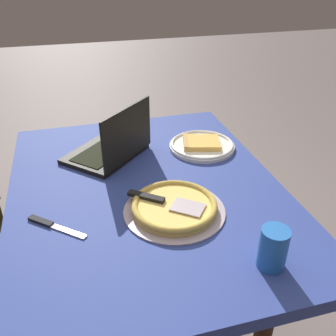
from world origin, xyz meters
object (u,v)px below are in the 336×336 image
at_px(pizza_tray, 174,207).
at_px(table_knife, 51,225).
at_px(dining_table, 147,210).
at_px(drink_cup, 273,248).
at_px(laptop, 112,147).
at_px(pizza_plate, 202,145).

height_order(pizza_tray, table_knife, pizza_tray).
distance_m(dining_table, pizza_tray, 0.20).
bearing_deg(dining_table, table_knife, -67.49).
bearing_deg(drink_cup, pizza_tray, -148.32).
xyz_separation_m(laptop, table_knife, (0.37, -0.23, -0.04)).
distance_m(laptop, pizza_tray, 0.42).
xyz_separation_m(dining_table, laptop, (-0.24, -0.08, 0.14)).
xyz_separation_m(pizza_plate, table_knife, (0.35, -0.59, -0.01)).
distance_m(pizza_tray, table_knife, 0.37).
bearing_deg(pizza_plate, laptop, -92.65).
height_order(dining_table, drink_cup, drink_cup).
height_order(laptop, pizza_tray, laptop).
height_order(laptop, pizza_plate, laptop).
xyz_separation_m(pizza_plate, pizza_tray, (0.38, -0.23, 0.00)).
bearing_deg(drink_cup, laptop, -155.53).
height_order(table_knife, drink_cup, drink_cup).
bearing_deg(drink_cup, dining_table, -152.55).
distance_m(pizza_plate, table_knife, 0.69).
bearing_deg(pizza_plate, drink_cup, -4.36).
relative_size(pizza_tray, table_knife, 1.90).
bearing_deg(table_knife, pizza_plate, 120.69).
distance_m(pizza_tray, drink_cup, 0.34).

